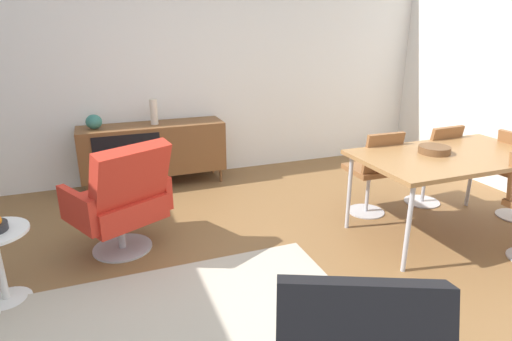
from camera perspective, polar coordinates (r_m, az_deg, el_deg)
The scene contains 11 objects.
ground_plane at distance 3.19m, azimuth 1.72°, elevation -14.62°, with size 8.32×8.32×0.00m, color brown.
wall_back at distance 5.17m, azimuth -9.63°, elevation 14.63°, with size 6.80×0.12×2.80m, color white.
sideboard at distance 4.96m, azimuth -13.71°, elevation 2.89°, with size 1.60×0.45×0.72m.
vase_cobalt at distance 4.87m, azimuth -13.63°, elevation 7.71°, with size 0.08×0.08×0.28m.
vase_sculptural_dark at distance 4.85m, azimuth -21.04°, elevation 6.16°, with size 0.17×0.17×0.15m.
dining_table at distance 3.93m, azimuth 24.79°, elevation 1.43°, with size 1.60×0.90×0.74m.
wooden_bowl_on_table at distance 3.89m, azimuth 22.93°, elevation 2.60°, with size 0.26×0.26×0.06m, color brown.
dining_chair_back_right at distance 4.62m, azimuth 22.68°, elevation 1.14°, with size 0.42×0.44×0.86m.
dining_chair_back_left at distance 4.17m, azimuth 15.58°, elevation 0.14°, with size 0.41×0.43×0.86m.
lounge_chair_red at distance 3.51m, azimuth -17.69°, elevation -3.69°, with size 0.87×0.86×0.95m.
area_rug at distance 2.71m, azimuth -8.68°, elevation -21.72°, with size 2.20×1.70×0.01m, color #B7AD99.
Camera 1 is at (-1.04, -2.45, 1.76)m, focal length 29.63 mm.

